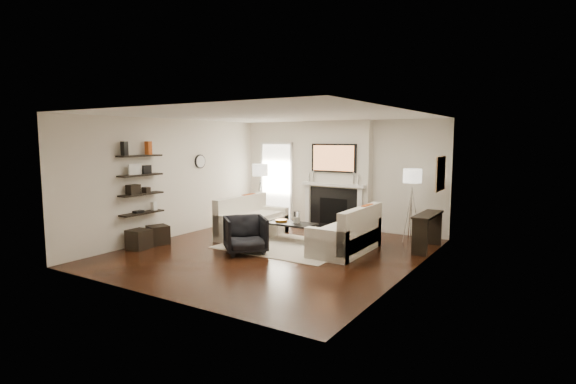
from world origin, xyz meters
The scene contains 71 objects.
room_envelope centered at (0.00, 0.00, 1.35)m, with size 6.00×6.00×6.00m.
chimney_breast centered at (0.00, 2.88, 1.35)m, with size 1.80×0.25×2.70m, color silver.
fireplace_surround centered at (0.00, 2.74, 0.52)m, with size 1.30×0.02×1.04m, color black.
firebox centered at (0.00, 2.73, 0.45)m, with size 0.75×0.02×0.65m, color black.
mantel_pilaster_l centered at (-0.72, 2.71, 0.55)m, with size 0.12×0.08×1.10m, color white.
mantel_pilaster_r centered at (0.72, 2.71, 0.55)m, with size 0.12×0.08×1.10m, color white.
mantel_shelf centered at (0.00, 2.69, 1.12)m, with size 1.70×0.18×0.07m, color white.
tv_body centered at (0.00, 2.71, 1.78)m, with size 1.20×0.06×0.70m, color black.
tv_screen centered at (0.00, 2.68, 1.78)m, with size 1.10×0.01×0.62m, color #BF723F.
candlestick_l_tall centered at (-0.55, 2.70, 1.30)m, with size 0.04×0.04×0.30m, color silver.
candlestick_l_short centered at (-0.68, 2.70, 1.27)m, with size 0.04×0.04×0.24m, color silver.
candlestick_r_tall centered at (0.55, 2.70, 1.30)m, with size 0.04×0.04×0.30m, color silver.
candlestick_r_short centered at (0.68, 2.70, 1.27)m, with size 0.04×0.04×0.24m, color silver.
hallway_panel centered at (-1.85, 2.98, 1.05)m, with size 0.90×0.02×2.10m, color white.
door_trim_l centered at (-2.33, 2.96, 1.05)m, with size 0.06×0.06×2.16m, color white.
door_trim_r centered at (-1.37, 2.96, 1.05)m, with size 0.06×0.06×2.16m, color white.
door_trim_top centered at (-1.85, 2.96, 2.13)m, with size 1.02×0.06×0.06m, color white.
rug centered at (-0.02, 0.58, 0.01)m, with size 2.60×2.00×0.01m, color beige.
loveseat_left_base centered at (-1.18, 0.95, 0.21)m, with size 0.85×1.80×0.42m, color silver.
loveseat_left_back centered at (-1.52, 0.95, 0.53)m, with size 0.18×1.80×0.80m, color silver.
loveseat_left_arm_n centered at (-1.18, 0.14, 0.30)m, with size 0.85×0.18×0.60m, color silver.
loveseat_left_arm_s centered at (-1.18, 1.76, 0.30)m, with size 0.85×0.18×0.60m, color silver.
loveseat_left_cushion centered at (-1.13, 0.95, 0.47)m, with size 0.63×1.44×0.10m, color silver.
pillow_left_orange centered at (-1.52, 1.25, 0.73)m, with size 0.10×0.42×0.42m, color #AB4615.
pillow_left_charcoal centered at (-1.52, 0.65, 0.72)m, with size 0.10×0.40×0.40m, color black.
loveseat_right_base centered at (1.22, 0.81, 0.21)m, with size 0.85×1.80×0.42m, color silver.
loveseat_right_back centered at (1.55, 0.81, 0.53)m, with size 0.18×1.80×0.80m, color silver.
loveseat_right_arm_n centered at (1.22, 0.00, 0.30)m, with size 0.85×0.18×0.60m, color silver.
loveseat_right_arm_s centered at (1.22, 1.62, 0.30)m, with size 0.85×0.18×0.60m, color silver.
loveseat_right_cushion centered at (1.17, 0.81, 0.47)m, with size 0.63×1.44×0.10m, color silver.
pillow_right_orange centered at (1.55, 1.11, 0.73)m, with size 0.10×0.42×0.42m, color #AB4615.
pillow_right_charcoal centered at (1.55, 0.51, 0.72)m, with size 0.10×0.40×0.40m, color black.
coffee_table centered at (-0.17, 0.99, 0.40)m, with size 1.10×0.55×0.04m, color black.
coffee_leg_nw centered at (-0.67, 0.77, 0.19)m, with size 0.02×0.02×0.38m, color silver.
coffee_leg_ne centered at (0.33, 0.77, 0.19)m, with size 0.02×0.02×0.38m, color silver.
coffee_leg_sw centered at (-0.67, 1.21, 0.19)m, with size 0.02×0.02×0.38m, color silver.
coffee_leg_se centered at (0.33, 1.21, 0.19)m, with size 0.02×0.02×0.38m, color silver.
hurricane_glass centered at (-0.02, 0.99, 0.56)m, with size 0.15×0.15×0.26m, color white.
hurricane_candle centered at (-0.02, 0.99, 0.50)m, with size 0.09×0.09×0.13m, color white.
copper_bowl centered at (-0.42, 0.99, 0.45)m, with size 0.27×0.27×0.05m, color #A1601A.
armchair centered at (-0.41, -0.32, 0.40)m, with size 0.78×0.73×0.80m, color black.
lamp_left_post centered at (-1.85, 2.19, 0.60)m, with size 0.02×0.02×1.20m, color silver.
lamp_left_shade centered at (-1.85, 2.19, 1.45)m, with size 0.40×0.40×0.30m, color white.
lamp_left_leg_a centered at (-1.74, 2.19, 0.60)m, with size 0.02×0.02×1.25m, color silver.
lamp_left_leg_b centered at (-1.91, 2.29, 0.60)m, with size 0.02×0.02×1.25m, color silver.
lamp_left_leg_c centered at (-1.91, 2.09, 0.60)m, with size 0.02×0.02×1.25m, color silver.
lamp_right_post centered at (2.05, 2.43, 0.60)m, with size 0.02×0.02×1.20m, color silver.
lamp_right_shade centered at (2.05, 2.43, 1.45)m, with size 0.40×0.40×0.30m, color white.
lamp_right_leg_a centered at (2.16, 2.43, 0.60)m, with size 0.02×0.02×1.25m, color silver.
lamp_right_leg_b centered at (2.00, 2.52, 0.60)m, with size 0.02×0.02×1.25m, color silver.
lamp_right_leg_c centered at (1.99, 2.33, 0.60)m, with size 0.02×0.02×1.25m, color silver.
console_top centered at (2.57, 1.82, 0.73)m, with size 0.35×1.20×0.04m, color black.
console_leg_n centered at (2.57, 1.27, 0.35)m, with size 0.30×0.04×0.71m, color black.
console_leg_s centered at (2.57, 2.37, 0.35)m, with size 0.30×0.04×0.71m, color black.
wall_art centered at (2.73, 2.05, 1.55)m, with size 0.03×0.70×0.70m, color tan.
shelf_bottom centered at (-2.62, -1.00, 0.70)m, with size 0.25×1.00×0.04m, color black.
shelf_lower centered at (-2.62, -1.00, 1.10)m, with size 0.25×1.00×0.04m, color black.
shelf_upper centered at (-2.62, -1.00, 1.50)m, with size 0.25×1.00×0.04m, color black.
shelf_top centered at (-2.62, -1.00, 1.90)m, with size 0.25×1.00×0.04m, color black.
decor_magfile_a centered at (-2.62, -1.37, 2.06)m, with size 0.12×0.10×0.28m, color black.
decor_magfile_b centered at (-2.62, -0.77, 2.06)m, with size 0.12×0.10×0.28m, color #AB4615.
decor_frame_a centered at (-2.62, -1.14, 1.63)m, with size 0.04×0.30×0.22m, color white.
decor_frame_b centered at (-2.62, -0.83, 1.61)m, with size 0.04×0.22×0.18m, color black.
decor_wine_rack centered at (-2.62, -1.20, 1.22)m, with size 0.18×0.25×0.20m, color black.
decor_box_small centered at (-2.62, -0.87, 1.18)m, with size 0.15×0.12×0.12m, color black.
decor_books centered at (-2.62, -1.09, 0.74)m, with size 0.14×0.20×0.05m, color black.
decor_box_tall centered at (-2.62, -0.67, 0.81)m, with size 0.10×0.10×0.18m, color white.
clock_rim centered at (-2.73, 0.90, 1.70)m, with size 0.34×0.34×0.04m, color black.
clock_face centered at (-2.71, 0.90, 1.70)m, with size 0.29×0.29×0.01m, color white.
ottoman_near centered at (-2.47, -0.72, 0.20)m, with size 0.40×0.40×0.40m, color black.
ottoman_far centered at (-2.47, -1.23, 0.20)m, with size 0.40×0.40×0.40m, color black.
Camera 1 is at (4.93, -7.25, 2.25)m, focal length 28.00 mm.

